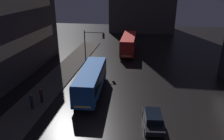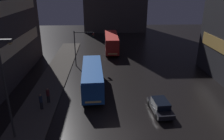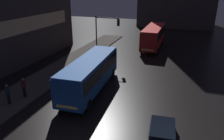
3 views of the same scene
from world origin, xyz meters
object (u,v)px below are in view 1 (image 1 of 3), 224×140
at_px(car_taxi, 153,119).
at_px(pedestrian_near, 31,100).
at_px(traffic_light_main, 92,43).
at_px(pedestrian_mid, 41,94).
at_px(bus_far, 129,42).
at_px(bus_near, 91,79).

distance_m(car_taxi, pedestrian_near, 12.96).
height_order(car_taxi, traffic_light_main, traffic_light_main).
bearing_deg(car_taxi, pedestrian_mid, -15.42).
xyz_separation_m(bus_far, pedestrian_near, (-8.62, -22.99, -0.90)).
bearing_deg(bus_near, car_taxi, 139.07).
bearing_deg(pedestrian_mid, pedestrian_near, 143.80).
relative_size(bus_far, traffic_light_main, 1.72).
bearing_deg(car_taxi, traffic_light_main, -62.28).
distance_m(bus_near, pedestrian_near, 7.36).
height_order(car_taxi, pedestrian_mid, pedestrian_mid).
xyz_separation_m(car_taxi, pedestrian_mid, (-12.49, 2.39, 0.50)).
xyz_separation_m(car_taxi, pedestrian_near, (-12.91, 0.94, 0.49)).
height_order(pedestrian_near, traffic_light_main, traffic_light_main).
xyz_separation_m(pedestrian_near, traffic_light_main, (3.33, 14.22, 2.88)).
relative_size(bus_far, car_taxi, 2.40).
bearing_deg(bus_near, pedestrian_mid, 32.07).
xyz_separation_m(pedestrian_near, pedestrian_mid, (0.42, 1.45, 0.02)).
height_order(bus_far, traffic_light_main, traffic_light_main).
bearing_deg(bus_near, traffic_light_main, -80.29).
distance_m(pedestrian_near, traffic_light_main, 14.89).
relative_size(pedestrian_near, traffic_light_main, 0.30).
bearing_deg(pedestrian_mid, traffic_light_main, -32.80).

